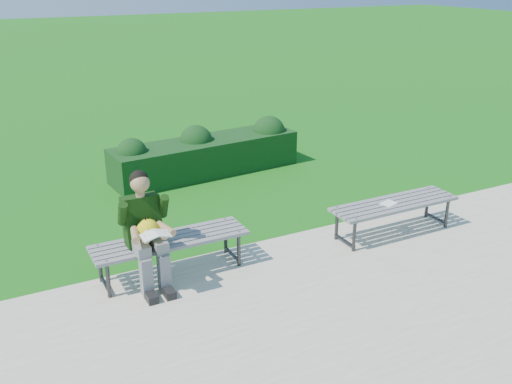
{
  "coord_description": "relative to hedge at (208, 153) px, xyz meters",
  "views": [
    {
      "loc": [
        -2.79,
        -5.95,
        3.35
      ],
      "look_at": [
        0.2,
        -0.16,
        0.8
      ],
      "focal_mm": 40.0,
      "sensor_mm": 36.0,
      "label": 1
    }
  ],
  "objects": [
    {
      "name": "walkway",
      "position": [
        -0.82,
        -4.62,
        -0.36
      ],
      "size": [
        30.0,
        3.5,
        0.02
      ],
      "color": "beige",
      "rests_on": "ground"
    },
    {
      "name": "seated_boy",
      "position": [
        -2.08,
        -3.24,
        0.35
      ],
      "size": [
        0.56,
        0.76,
        1.31
      ],
      "color": "slate",
      "rests_on": "walkway"
    },
    {
      "name": "bench_left",
      "position": [
        -1.78,
        -3.14,
        0.05
      ],
      "size": [
        1.8,
        0.5,
        0.46
      ],
      "color": "gray",
      "rests_on": "walkway"
    },
    {
      "name": "bench_right",
      "position": [
        1.23,
        -3.47,
        0.05
      ],
      "size": [
        1.8,
        0.5,
        0.46
      ],
      "color": "gray",
      "rests_on": "walkway"
    },
    {
      "name": "ground",
      "position": [
        -0.82,
        -2.87,
        -0.37
      ],
      "size": [
        80.0,
        80.0,
        0.0
      ],
      "color": "#33761F",
      "rests_on": "ground"
    },
    {
      "name": "paper_sheet",
      "position": [
        1.13,
        -3.47,
        0.11
      ],
      "size": [
        0.26,
        0.22,
        0.01
      ],
      "color": "white",
      "rests_on": "bench_right"
    },
    {
      "name": "hedge",
      "position": [
        0.0,
        0.0,
        0.0
      ],
      "size": [
        3.38,
        1.12,
        0.87
      ],
      "color": "#193C13",
      "rests_on": "ground"
    }
  ]
}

